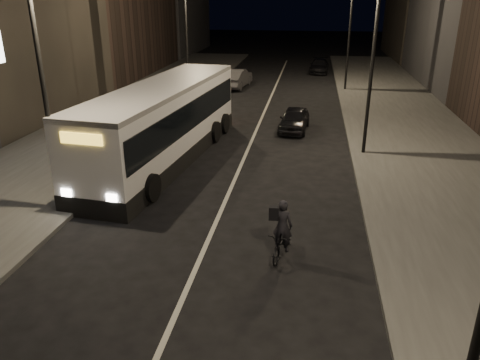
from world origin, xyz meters
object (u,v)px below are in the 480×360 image
at_px(city_bus, 164,120).
at_px(cyclist_on_bicycle, 282,238).
at_px(car_near, 294,119).
at_px(car_far, 319,66).
at_px(streetlight_right_far, 347,20).
at_px(streetlight_right_mid, 369,40).
at_px(streetlight_left_far, 190,23).
at_px(streetlight_left_near, 47,58).
at_px(car_mid, 236,78).

height_order(city_bus, cyclist_on_bicycle, city_bus).
height_order(cyclist_on_bicycle, car_near, cyclist_on_bicycle).
bearing_deg(car_far, streetlight_right_far, -76.16).
height_order(streetlight_right_mid, city_bus, streetlight_right_mid).
bearing_deg(cyclist_on_bicycle, car_far, 100.03).
relative_size(streetlight_left_far, city_bus, 0.62).
relative_size(streetlight_left_near, streetlight_left_far, 1.00).
bearing_deg(city_bus, cyclist_on_bicycle, -46.94).
height_order(streetlight_left_far, car_near, streetlight_left_far).
bearing_deg(streetlight_right_mid, car_near, 129.75).
height_order(streetlight_left_near, cyclist_on_bicycle, streetlight_left_near).
height_order(streetlight_right_mid, streetlight_left_near, same).
height_order(streetlight_right_far, streetlight_left_near, same).
height_order(streetlight_right_far, car_mid, streetlight_right_far).
distance_m(car_near, car_mid, 13.30).
bearing_deg(city_bus, streetlight_right_far, 69.71).
bearing_deg(cyclist_on_bicycle, car_near, 103.12).
bearing_deg(streetlight_left_far, city_bus, -81.79).
height_order(streetlight_left_far, cyclist_on_bicycle, streetlight_left_far).
distance_m(streetlight_right_far, streetlight_left_near, 26.26).
distance_m(city_bus, car_mid, 18.12).
bearing_deg(streetlight_right_mid, car_mid, 117.87).
relative_size(streetlight_right_far, city_bus, 0.62).
relative_size(streetlight_right_mid, cyclist_on_bicycle, 4.22).
relative_size(cyclist_on_bicycle, car_far, 0.44).
xyz_separation_m(streetlight_left_near, car_far, (8.93, 32.88, -4.73)).
distance_m(streetlight_left_far, car_mid, 7.92).
distance_m(cyclist_on_bicycle, car_near, 13.80).
relative_size(streetlight_left_near, car_mid, 1.74).
bearing_deg(streetlight_right_far, car_far, 101.03).
bearing_deg(car_near, cyclist_on_bicycle, -84.34).
height_order(city_bus, car_mid, city_bus).
bearing_deg(streetlight_right_far, streetlight_left_near, -113.96).
bearing_deg(car_far, streetlight_left_near, -102.39).
height_order(streetlight_left_near, city_bus, streetlight_left_near).
xyz_separation_m(streetlight_right_mid, streetlight_left_near, (-10.66, -8.00, 0.00)).
bearing_deg(cyclist_on_bicycle, streetlight_left_far, 123.18).
xyz_separation_m(streetlight_right_mid, cyclist_on_bicycle, (-2.96, -9.93, -4.72)).
bearing_deg(streetlight_left_near, streetlight_right_mid, 36.88).
relative_size(streetlight_left_far, car_far, 1.87).
bearing_deg(car_mid, city_bus, 95.15).
bearing_deg(city_bus, car_near, 51.89).
xyz_separation_m(city_bus, car_near, (5.71, 5.87, -1.27)).
bearing_deg(streetlight_left_far, car_far, 59.03).
xyz_separation_m(streetlight_right_far, cyclist_on_bicycle, (-2.96, -25.93, -4.72)).
height_order(streetlight_left_near, car_mid, streetlight_left_near).
bearing_deg(streetlight_right_mid, cyclist_on_bicycle, -106.62).
height_order(cyclist_on_bicycle, car_mid, cyclist_on_bicycle).
height_order(streetlight_right_mid, streetlight_right_far, same).
height_order(streetlight_right_far, car_far, streetlight_right_far).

